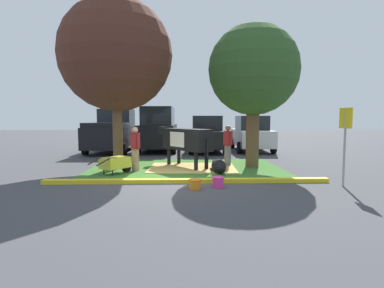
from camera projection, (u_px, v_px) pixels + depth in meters
name	position (u px, v px, depth m)	size (l,w,h in m)	color
ground_plane	(174.00, 180.00, 9.31)	(80.00, 80.00, 0.00)	#424247
grass_island	(186.00, 168.00, 11.43)	(7.13, 4.80, 0.02)	#386B28
curb_yellow	(187.00, 181.00, 8.88)	(8.33, 0.24, 0.12)	yellow
hay_bedding	(192.00, 168.00, 11.44)	(3.20, 2.40, 0.04)	tan
shade_tree_left	(116.00, 55.00, 11.15)	(4.14, 4.14, 6.28)	brown
shade_tree_right	(254.00, 71.00, 11.44)	(3.42, 3.42, 5.43)	brown
cow_holstein	(185.00, 139.00, 11.63)	(2.17, 2.73, 1.53)	black
calf_lying	(219.00, 166.00, 10.47)	(0.54, 1.31, 0.48)	black
person_handler	(228.00, 144.00, 12.00)	(0.34, 0.47, 1.61)	slate
person_visitor_near	(135.00, 148.00, 10.78)	(0.34, 0.45, 1.58)	#9E7F5B
wheelbarrow	(116.00, 163.00, 10.22)	(1.26, 1.44, 0.63)	gold
parking_sign	(345.00, 131.00, 8.29)	(0.15, 0.44, 2.17)	#99999E
bucket_orange	(195.00, 184.00, 8.12)	(0.34, 0.34, 0.26)	orange
bucket_pink	(218.00, 182.00, 8.31)	(0.34, 0.34, 0.29)	#EA3893
pickup_truck_black	(114.00, 132.00, 17.35)	(2.33, 5.45, 2.42)	black
suv_black	(159.00, 129.00, 17.48)	(2.22, 4.65, 2.52)	black
sedan_red	(207.00, 134.00, 17.14)	(2.12, 4.45, 2.02)	black
hatchback_white	(251.00, 134.00, 17.56)	(2.12, 4.45, 2.02)	silver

